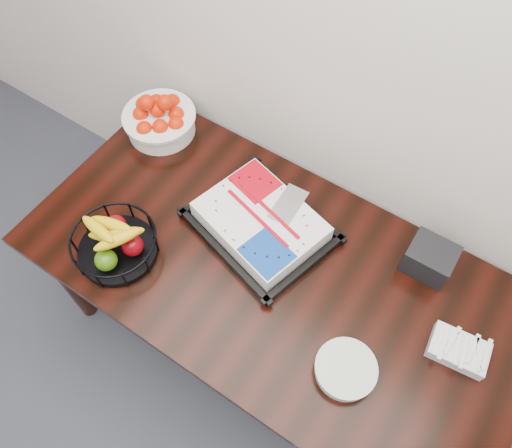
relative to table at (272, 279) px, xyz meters
The scene contains 7 objects.
table is the anchor object (origin of this frame).
cake_tray 0.22m from the table, 138.12° to the left, with size 0.57×0.49×0.10m.
tangerine_bowl 0.82m from the table, 158.56° to the left, with size 0.30×0.30×0.19m.
fruit_basket 0.58m from the table, 153.36° to the right, with size 0.30×0.30×0.16m.
plate_stack 0.44m from the table, 25.05° to the right, with size 0.20×0.20×0.05m.
fork_bag 0.67m from the table, ahead, with size 0.19×0.14×0.05m.
napkin_box 0.56m from the table, 34.93° to the left, with size 0.16×0.14×0.11m, color black.
Camera 1 is at (0.38, 1.31, 2.35)m, focal length 35.00 mm.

